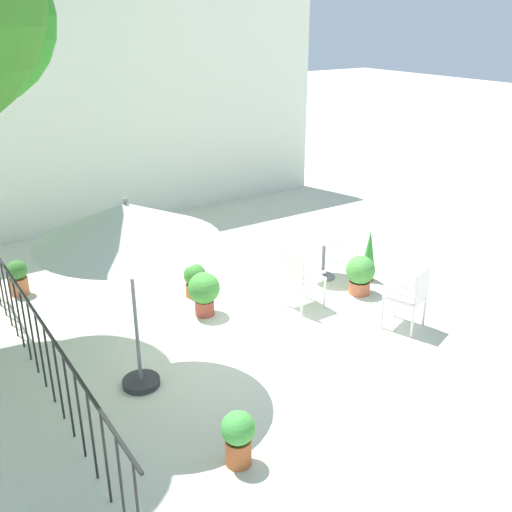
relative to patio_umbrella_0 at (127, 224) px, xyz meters
name	(u,v)px	position (x,y,z in m)	size (l,w,h in m)	color
ground_plane	(269,315)	(2.25, 0.59, -2.02)	(60.00, 60.00, 0.00)	beige
villa_facade	(120,114)	(2.25, 5.87, 0.17)	(9.25, 0.30, 4.38)	silver
terrace_railing	(38,337)	(-0.95, 0.59, -1.34)	(0.03, 5.98, 1.01)	black
patio_umbrella_0	(127,224)	(0.00, 0.00, 0.00)	(1.99, 1.99, 2.31)	#2D2D2D
cafe_table_0	(324,249)	(3.75, 1.19, -1.51)	(0.72, 0.72, 0.72)	silver
patio_chair_0	(301,275)	(2.76, 0.53, -1.48)	(0.47, 0.46, 0.89)	white
patio_chair_1	(412,293)	(3.64, -0.79, -1.48)	(0.59, 0.60, 0.93)	silver
potted_plant_0	(204,291)	(1.48, 1.13, -1.64)	(0.46, 0.46, 0.66)	#AD4839
potted_plant_1	(18,277)	(-0.60, 3.30, -1.72)	(0.31, 0.31, 0.57)	#B7643A
potted_plant_2	(195,280)	(1.66, 1.75, -1.74)	(0.35, 0.35, 0.52)	#BA5B34
potted_plant_3	(238,436)	(0.27, -1.74, -1.69)	(0.33, 0.33, 0.59)	#AE582E
potted_plant_4	(369,255)	(4.30, 0.71, -1.58)	(0.21, 0.21, 0.87)	#94483A
potted_plant_5	(132,254)	(1.21, 3.17, -1.70)	(0.32, 0.32, 0.56)	brown
potted_plant_6	(360,273)	(3.84, 0.42, -1.68)	(0.45, 0.45, 0.62)	#C46242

